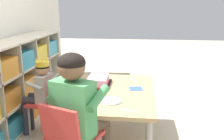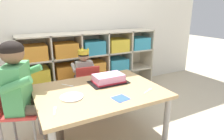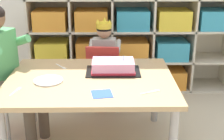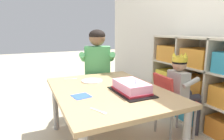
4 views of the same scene
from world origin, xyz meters
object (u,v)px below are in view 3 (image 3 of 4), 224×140
Objects in this scene: adult_helper_seated at (4,59)px; fork_by_napkin at (16,91)px; fork_at_table_front_edge at (61,67)px; paper_plate_stack at (48,81)px; classroom_chair_blue at (104,70)px; child_with_crown at (105,52)px; birthday_cake_on_tray at (113,67)px; fork_near_cake_tray at (151,92)px; activity_table at (91,86)px.

adult_helper_seated is 0.41m from fork_by_napkin.
fork_at_table_front_edge is at bearing -54.71° from adult_helper_seated.
fork_by_napkin is (-0.18, -0.16, -0.00)m from paper_plate_stack.
fork_by_napkin is (0.17, -0.35, -0.10)m from adult_helper_seated.
classroom_chair_blue is 3.17× the size of paper_plate_stack.
child_with_crown is 0.60m from fork_at_table_front_edge.
classroom_chair_blue is at bearing 98.66° from birthday_cake_on_tray.
child_with_crown is 6.73× the size of fork_at_table_front_edge.
birthday_cake_on_tray reaches higher than fork_by_napkin.
fork_by_napkin is (-0.87, 0.02, 0.00)m from fork_near_cake_tray.
fork_near_cake_tray is at bearing -30.52° from activity_table.
classroom_chair_blue is 0.80m from paper_plate_stack.
fork_by_napkin is at bearing 61.60° from classroom_chair_blue.
child_with_crown is 0.80× the size of adult_helper_seated.
adult_helper_seated is 5.24× the size of paper_plate_stack.
fork_by_napkin reaches higher than activity_table.
classroom_chair_blue is 4.92× the size of fork_near_cake_tray.
fork_at_table_front_edge is at bearing 164.10° from birthday_cake_on_tray.
fork_near_cake_tray reaches higher than activity_table.
fork_at_table_front_edge is 0.51m from fork_by_napkin.
birthday_cake_on_tray is at bearing -82.20° from fork_near_cake_tray.
birthday_cake_on_tray is at bearing -70.02° from adult_helper_seated.
fork_near_cake_tray and fork_at_table_front_edge have the same top height.
paper_plate_stack is at bearing -170.09° from activity_table.
birthday_cake_on_tray is 0.44m from fork_near_cake_tray.
fork_near_cake_tray is 1.04× the size of fork_at_table_front_edge.
child_with_crown is at bearing -97.80° from fork_near_cake_tray.
adult_helper_seated reaches higher than fork_by_napkin.
classroom_chair_blue is at bearing 82.08° from activity_table.
child_with_crown reaches higher than birthday_cake_on_tray.
classroom_chair_blue is (0.09, 0.63, -0.11)m from activity_table.
child_with_crown is (0.10, 0.74, 0.03)m from activity_table.
child_with_crown is 0.88m from paper_plate_stack.
fork_near_cake_tray is at bearing -89.20° from adult_helper_seated.
classroom_chair_blue is at bearing 161.45° from fork_by_napkin.
fork_by_napkin is at bearing -137.86° from paper_plate_stack.
activity_table is at bearing 87.59° from child_with_crown.
adult_helper_seated reaches higher than birthday_cake_on_tray.
fork_at_table_front_edge is at bearing 168.27° from fork_by_napkin.
classroom_chair_blue is 0.53m from fork_at_table_front_edge.
child_with_crown is at bearing 64.02° from paper_plate_stack.
paper_plate_stack is (-0.38, -0.68, 0.18)m from classroom_chair_blue.
activity_table is at bearing 129.38° from fork_by_napkin.
adult_helper_seated is at bearing 67.93° from fork_at_table_front_edge.
child_with_crown is 2.12× the size of birthday_cake_on_tray.
adult_helper_seated reaches higher than child_with_crown.
fork_at_table_front_edge is (-0.33, -0.38, 0.17)m from classroom_chair_blue.
classroom_chair_blue is at bearing -77.09° from fork_at_table_front_edge.
adult_helper_seated is at bearing 167.75° from activity_table.
activity_table is 0.52m from fork_by_napkin.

